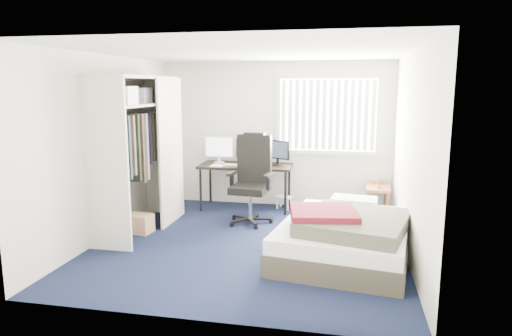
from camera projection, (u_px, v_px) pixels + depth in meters
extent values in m
plane|color=black|center=(249.00, 243.00, 6.12)|extent=(4.20, 4.20, 0.00)
plane|color=silver|center=(275.00, 134.00, 7.92)|extent=(4.00, 0.00, 4.00)
plane|color=silver|center=(197.00, 185.00, 3.87)|extent=(4.00, 0.00, 4.00)
plane|color=silver|center=(108.00, 147.00, 6.29)|extent=(0.00, 4.20, 4.20)
plane|color=silver|center=(411.00, 156.00, 5.51)|extent=(0.00, 4.20, 4.20)
plane|color=white|center=(249.00, 52.00, 5.68)|extent=(4.20, 4.20, 0.00)
cube|color=white|center=(328.00, 115.00, 7.67)|extent=(1.60, 0.02, 1.20)
cube|color=beige|center=(329.00, 77.00, 7.53)|extent=(1.72, 0.06, 0.06)
cube|color=beige|center=(327.00, 152.00, 7.75)|extent=(1.72, 0.06, 0.06)
cube|color=white|center=(327.00, 115.00, 7.61)|extent=(1.60, 0.04, 1.16)
cube|color=beige|center=(106.00, 166.00, 5.68)|extent=(0.60, 0.04, 2.20)
cube|color=beige|center=(163.00, 147.00, 7.41)|extent=(0.60, 0.04, 2.20)
cube|color=beige|center=(135.00, 77.00, 6.35)|extent=(0.60, 1.80, 0.04)
cube|color=beige|center=(136.00, 105.00, 6.42)|extent=(0.56, 1.74, 0.03)
cylinder|color=silver|center=(136.00, 113.00, 6.44)|extent=(0.03, 1.72, 0.03)
cube|color=#26262B|center=(135.00, 146.00, 6.42)|extent=(0.38, 1.10, 0.90)
cube|color=beige|center=(171.00, 151.00, 6.92)|extent=(0.03, 0.90, 2.20)
cube|color=white|center=(120.00, 96.00, 5.96)|extent=(0.38, 0.30, 0.24)
cube|color=gray|center=(137.00, 96.00, 6.45)|extent=(0.34, 0.28, 0.22)
cube|color=black|center=(246.00, 166.00, 7.74)|extent=(1.57, 0.76, 0.04)
cylinder|color=black|center=(201.00, 190.00, 7.64)|extent=(0.04, 0.04, 0.72)
cylinder|color=black|center=(210.00, 183.00, 8.22)|extent=(0.04, 0.04, 0.72)
cylinder|color=black|center=(285.00, 193.00, 7.39)|extent=(0.04, 0.04, 0.72)
cylinder|color=black|center=(289.00, 186.00, 7.98)|extent=(0.04, 0.04, 0.72)
cube|color=white|center=(219.00, 147.00, 7.89)|extent=(0.50, 0.04, 0.36)
cube|color=white|center=(219.00, 147.00, 7.89)|extent=(0.45, 0.02, 0.31)
cube|color=black|center=(250.00, 149.00, 7.80)|extent=(0.48, 0.04, 0.32)
cube|color=#1E2838|center=(250.00, 149.00, 7.80)|extent=(0.43, 0.02, 0.27)
cube|color=black|center=(278.00, 150.00, 7.68)|extent=(0.48, 0.04, 0.32)
cube|color=#1E2838|center=(278.00, 150.00, 7.68)|extent=(0.43, 0.02, 0.27)
cube|color=white|center=(236.00, 165.00, 7.66)|extent=(0.40, 0.15, 0.02)
cube|color=black|center=(254.00, 165.00, 7.61)|extent=(0.06, 0.10, 0.02)
cylinder|color=silver|center=(263.00, 161.00, 7.62)|extent=(0.08, 0.08, 0.16)
cube|color=white|center=(246.00, 165.00, 7.74)|extent=(0.31, 0.29, 0.00)
cube|color=black|center=(250.00, 219.00, 7.01)|extent=(0.70, 0.70, 0.13)
cylinder|color=silver|center=(250.00, 205.00, 6.98)|extent=(0.06, 0.06, 0.43)
cube|color=black|center=(250.00, 189.00, 6.93)|extent=(0.58, 0.58, 0.11)
cube|color=black|center=(254.00, 159.00, 7.09)|extent=(0.54, 0.15, 0.75)
cube|color=black|center=(254.00, 138.00, 7.03)|extent=(0.33, 0.16, 0.17)
cube|color=black|center=(232.00, 173.00, 6.97)|extent=(0.10, 0.31, 0.04)
cube|color=black|center=(268.00, 175.00, 6.81)|extent=(0.10, 0.31, 0.04)
cube|color=white|center=(284.00, 197.00, 7.83)|extent=(0.32, 0.28, 0.03)
cylinder|color=white|center=(277.00, 203.00, 7.83)|extent=(0.03, 0.03, 0.20)
cylinder|color=white|center=(281.00, 201.00, 7.95)|extent=(0.03, 0.03, 0.20)
cylinder|color=white|center=(288.00, 205.00, 7.74)|extent=(0.03, 0.03, 0.20)
cylinder|color=white|center=(291.00, 203.00, 7.86)|extent=(0.03, 0.03, 0.20)
cube|color=brown|center=(378.00, 187.00, 7.34)|extent=(0.38, 0.74, 0.04)
cube|color=brown|center=(368.00, 206.00, 7.11)|extent=(0.04, 0.04, 0.46)
cube|color=brown|center=(368.00, 197.00, 7.73)|extent=(0.04, 0.04, 0.46)
cube|color=brown|center=(387.00, 207.00, 7.04)|extent=(0.04, 0.04, 0.46)
cube|color=brown|center=(385.00, 198.00, 7.66)|extent=(0.04, 0.04, 0.46)
cube|color=brown|center=(379.00, 182.00, 7.17)|extent=(0.02, 0.14, 0.18)
cube|color=brown|center=(378.00, 179.00, 7.43)|extent=(0.02, 0.14, 0.18)
cube|color=#393429|center=(344.00, 245.00, 5.65)|extent=(1.78, 2.21, 0.26)
cube|color=white|center=(345.00, 229.00, 5.61)|extent=(1.74, 2.16, 0.18)
cube|color=silver|center=(354.00, 203.00, 6.26)|extent=(0.65, 0.48, 0.14)
cube|color=#404332|center=(355.00, 223.00, 5.30)|extent=(1.40, 1.49, 0.18)
cube|color=#570F1F|center=(324.00, 216.00, 5.32)|extent=(0.86, 0.81, 0.16)
cube|color=tan|center=(139.00, 223.00, 6.54)|extent=(0.39, 0.31, 0.27)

